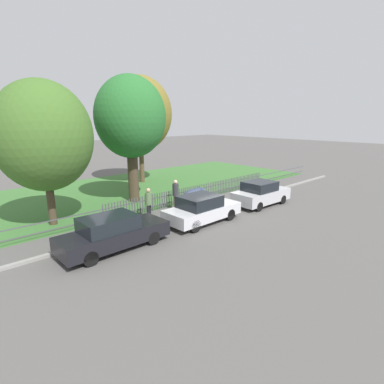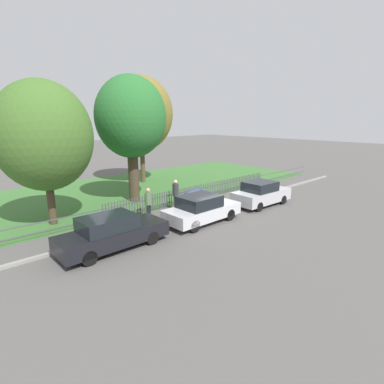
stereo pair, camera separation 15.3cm
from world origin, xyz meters
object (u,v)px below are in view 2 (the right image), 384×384
at_px(parked_car_navy_estate, 261,193).
at_px(tree_behind_motorcycle, 131,118).
at_px(tree_nearest_kerb, 44,136).
at_px(pedestrian_near_fence, 148,202).
at_px(covered_motorcycle, 196,194).
at_px(tree_mid_park, 141,114).
at_px(pedestrian_by_lamp, 176,193).
at_px(parked_car_black_saloon, 201,209).
at_px(parked_car_silver_hatchback, 112,232).

distance_m(parked_car_navy_estate, tree_behind_motorcycle, 9.27).
height_order(parked_car_navy_estate, tree_nearest_kerb, tree_nearest_kerb).
bearing_deg(tree_nearest_kerb, tree_behind_motorcycle, 11.02).
bearing_deg(pedestrian_near_fence, covered_motorcycle, -31.67).
bearing_deg(covered_motorcycle, parked_car_navy_estate, -40.62).
relative_size(tree_nearest_kerb, tree_mid_park, 0.82).
bearing_deg(tree_behind_motorcycle, pedestrian_near_fence, -111.08).
bearing_deg(pedestrian_near_fence, pedestrian_by_lamp, -28.53).
xyz_separation_m(parked_car_black_saloon, tree_behind_motorcycle, (-0.30, 5.98, 4.55)).
height_order(parked_car_navy_estate, tree_behind_motorcycle, tree_behind_motorcycle).
bearing_deg(parked_car_black_saloon, pedestrian_near_fence, 128.42).
distance_m(covered_motorcycle, pedestrian_by_lamp, 1.77).
bearing_deg(parked_car_silver_hatchback, pedestrian_near_fence, 32.14).
height_order(covered_motorcycle, pedestrian_by_lamp, pedestrian_by_lamp).
bearing_deg(tree_behind_motorcycle, parked_car_navy_estate, -49.52).
xyz_separation_m(parked_car_black_saloon, covered_motorcycle, (2.14, 2.70, -0.11)).
distance_m(parked_car_silver_hatchback, parked_car_black_saloon, 4.96).
relative_size(parked_car_silver_hatchback, tree_behind_motorcycle, 0.58).
bearing_deg(parked_car_silver_hatchback, tree_nearest_kerb, 98.67).
bearing_deg(parked_car_black_saloon, pedestrian_by_lamp, 80.37).
distance_m(tree_behind_motorcycle, pedestrian_near_fence, 5.92).
height_order(tree_nearest_kerb, pedestrian_by_lamp, tree_nearest_kerb).
distance_m(tree_behind_motorcycle, tree_mid_park, 6.02).
height_order(parked_car_silver_hatchback, tree_behind_motorcycle, tree_behind_motorcycle).
distance_m(tree_mid_park, pedestrian_near_fence, 10.99).
height_order(covered_motorcycle, tree_mid_park, tree_mid_park).
distance_m(parked_car_silver_hatchback, pedestrian_by_lamp, 5.92).
height_order(tree_nearest_kerb, tree_behind_motorcycle, tree_behind_motorcycle).
xyz_separation_m(covered_motorcycle, tree_nearest_kerb, (-7.89, 2.21, 3.79)).
bearing_deg(parked_car_silver_hatchback, covered_motorcycle, 19.27).
bearing_deg(pedestrian_near_fence, parked_car_black_saloon, -90.31).
xyz_separation_m(tree_nearest_kerb, tree_behind_motorcycle, (5.45, 1.06, 0.87)).
height_order(tree_behind_motorcycle, pedestrian_by_lamp, tree_behind_motorcycle).
xyz_separation_m(parked_car_black_saloon, parked_car_navy_estate, (4.95, -0.17, 0.02)).
bearing_deg(tree_mid_park, pedestrian_by_lamp, -110.55).
bearing_deg(parked_car_black_saloon, tree_mid_park, 71.59).
bearing_deg(tree_mid_park, tree_behind_motorcycle, -128.56).
bearing_deg(pedestrian_by_lamp, parked_car_silver_hatchback, 144.02).
xyz_separation_m(tree_behind_motorcycle, pedestrian_by_lamp, (0.72, -3.38, -4.26)).
relative_size(parked_car_silver_hatchback, parked_car_navy_estate, 1.15).
bearing_deg(pedestrian_by_lamp, tree_nearest_kerb, 98.66).
bearing_deg(tree_nearest_kerb, parked_car_silver_hatchback, -80.62).
height_order(parked_car_navy_estate, covered_motorcycle, parked_car_navy_estate).
xyz_separation_m(parked_car_black_saloon, pedestrian_by_lamp, (0.42, 2.60, 0.29)).
xyz_separation_m(covered_motorcycle, pedestrian_near_fence, (-3.91, -0.52, 0.36)).
bearing_deg(tree_behind_motorcycle, pedestrian_by_lamp, -78.02).
xyz_separation_m(parked_car_navy_estate, tree_behind_motorcycle, (-5.25, 6.15, 4.53)).
bearing_deg(tree_mid_park, parked_car_silver_hatchback, -128.51).
height_order(parked_car_silver_hatchback, pedestrian_by_lamp, pedestrian_by_lamp).
height_order(tree_mid_park, pedestrian_near_fence, tree_mid_park).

